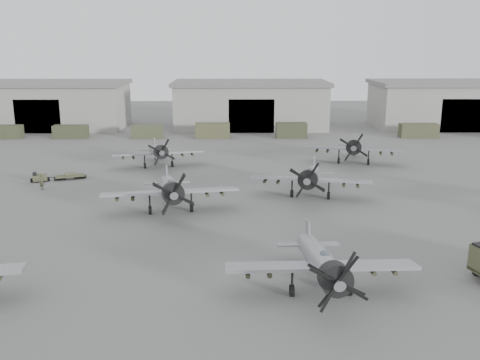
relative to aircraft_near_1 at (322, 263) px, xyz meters
The scene contains 17 objects.
ground 9.32m from the aircraft_near_1, 105.21° to the left, with size 220.00×220.00×0.00m, color #61615E.
hangar_left 81.44m from the aircraft_near_1, 119.73° to the left, with size 29.00×14.80×8.70m.
hangar_center 70.77m from the aircraft_near_1, 91.92° to the left, with size 29.00×14.80×8.70m.
hangar_right 79.19m from the aircraft_near_1, 63.25° to the left, with size 29.00×14.80×8.70m.
support_truck_0 73.74m from the aircraft_near_1, 127.19° to the left, with size 6.38×2.20×2.21m, color #3A3F29.
support_truck_1 67.44m from the aircraft_near_1, 119.42° to the left, with size 5.70×2.20×2.20m, color #383D28.
support_truck_2 62.10m from the aircraft_near_1, 108.92° to the left, with size 5.06×2.20×2.26m, color #42482F.
support_truck_3 59.44m from the aircraft_near_1, 98.83° to the left, with size 5.81×2.20×2.53m, color #4B4C31.
support_truck_4 58.89m from the aircraft_near_1, 85.87° to the left, with size 5.19×2.20×2.55m, color #373C27.
support_truck_6 64.23m from the aircraft_near_1, 66.15° to the left, with size 6.37×2.20×2.36m, color #41432C.
aircraft_near_1 is the anchor object (origin of this frame).
aircraft_mid_1 20.73m from the aircraft_near_1, 123.67° to the left, with size 13.07×11.76×5.19m.
aircraft_mid_2 22.21m from the aircraft_near_1, 83.90° to the left, with size 12.66×11.39×5.03m.
aircraft_far_0 39.44m from the aircraft_near_1, 112.74° to the left, with size 11.77×10.59×4.68m.
aircraft_far_1 39.49m from the aircraft_near_1, 74.79° to the left, with size 12.88×11.60×5.12m.
tug_trailer 40.14m from the aircraft_near_1, 132.11° to the left, with size 5.85×3.03×1.17m.
ground_crew 37.16m from the aircraft_near_1, 135.81° to the left, with size 0.67×0.44×1.82m, color #42452D.
Camera 1 is at (-3.16, -39.81, 15.62)m, focal length 40.00 mm.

